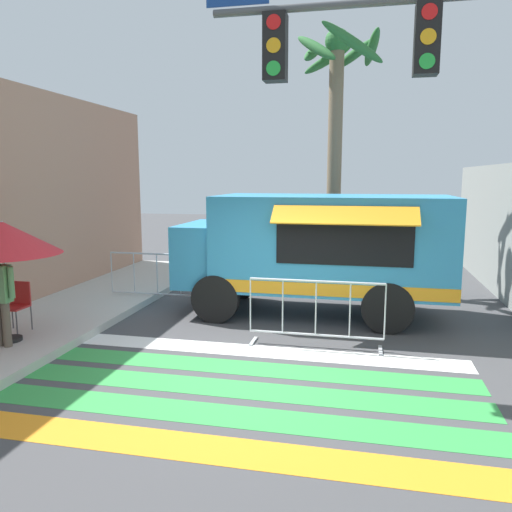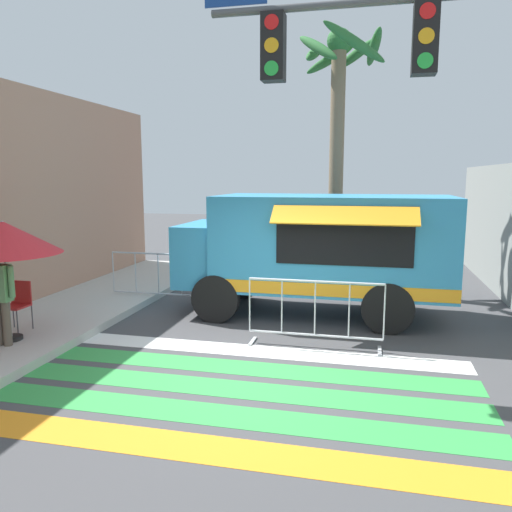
{
  "view_description": "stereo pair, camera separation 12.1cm",
  "coord_description": "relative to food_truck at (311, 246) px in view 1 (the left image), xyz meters",
  "views": [
    {
      "loc": [
        1.5,
        -6.93,
        2.83
      ],
      "look_at": [
        -0.49,
        2.17,
        1.36
      ],
      "focal_mm": 35.0,
      "sensor_mm": 36.0,
      "label": 1
    },
    {
      "loc": [
        1.62,
        -6.91,
        2.83
      ],
      "look_at": [
        -0.49,
        2.17,
        1.36
      ],
      "focal_mm": 35.0,
      "sensor_mm": 36.0,
      "label": 2
    }
  ],
  "objects": [
    {
      "name": "crosswalk_painted",
      "position": [
        -0.45,
        -3.98,
        -1.44
      ],
      "size": [
        6.4,
        3.6,
        0.01
      ],
      "color": "orange",
      "rests_on": "ground_plane"
    },
    {
      "name": "traffic_signal_pole",
      "position": [
        1.78,
        -2.96,
        2.54
      ],
      "size": [
        4.65,
        0.29,
        5.54
      ],
      "color": "#515456",
      "rests_on": "ground_plane"
    },
    {
      "name": "food_truck",
      "position": [
        0.0,
        0.0,
        0.0
      ],
      "size": [
        5.46,
        2.64,
        2.47
      ],
      "color": "#338CBF",
      "rests_on": "ground_plane"
    },
    {
      "name": "folding_chair",
      "position": [
        -4.87,
        -2.74,
        -0.77
      ],
      "size": [
        0.41,
        0.41,
        0.87
      ],
      "rotation": [
        0.0,
        0.0,
        0.01
      ],
      "color": "#4C4C51",
      "rests_on": "sidewalk_left"
    },
    {
      "name": "ground_plane",
      "position": [
        -0.45,
        -3.22,
        -1.45
      ],
      "size": [
        60.0,
        60.0,
        0.0
      ],
      "primitive_type": "plane",
      "color": "#424244"
    },
    {
      "name": "vendor_person",
      "position": [
        -4.55,
        -3.5,
        -0.42
      ],
      "size": [
        0.53,
        0.21,
        1.56
      ],
      "rotation": [
        0.0,
        0.0,
        0.24
      ],
      "color": "brown",
      "rests_on": "sidewalk_left"
    },
    {
      "name": "barricade_side",
      "position": [
        -3.5,
        0.2,
        -0.87
      ],
      "size": [
        2.27,
        0.44,
        1.15
      ],
      "color": "#B7BABF",
      "rests_on": "ground_plane"
    },
    {
      "name": "barricade_front",
      "position": [
        0.31,
        -2.03,
        -0.87
      ],
      "size": [
        2.27,
        0.44,
        1.15
      ],
      "color": "#B7BABF",
      "rests_on": "ground_plane"
    },
    {
      "name": "patio_umbrella",
      "position": [
        -4.62,
        -3.25,
        0.41
      ],
      "size": [
        1.81,
        1.81,
        1.99
      ],
      "color": "black",
      "rests_on": "sidewalk_left"
    },
    {
      "name": "palm_tree",
      "position": [
        0.3,
        2.7,
        2.97
      ],
      "size": [
        2.24,
        2.28,
        6.4
      ],
      "color": "#7A664C",
      "rests_on": "ground_plane"
    }
  ]
}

